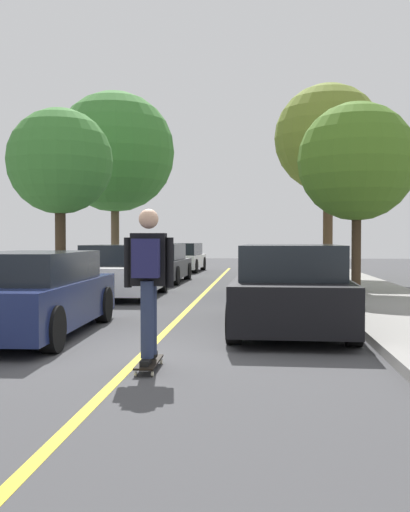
# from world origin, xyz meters

# --- Properties ---
(ground) EXTENTS (80.00, 80.00, 0.00)m
(ground) POSITION_xyz_m (0.00, 0.00, 0.00)
(ground) COLOR #424244
(center_line) EXTENTS (0.12, 39.20, 0.01)m
(center_line) POSITION_xyz_m (0.00, 4.00, 0.00)
(center_line) COLOR gold
(center_line) RESTS_ON ground
(parked_car_left_nearest) EXTENTS (1.92, 4.48, 1.32)m
(parked_car_left_nearest) POSITION_xyz_m (-2.06, 1.30, 0.66)
(parked_car_left_nearest) COLOR navy
(parked_car_left_nearest) RESTS_ON ground
(parked_car_left_near) EXTENTS (1.98, 4.23, 1.37)m
(parked_car_left_near) POSITION_xyz_m (-2.06, 7.64, 0.67)
(parked_car_left_near) COLOR white
(parked_car_left_near) RESTS_ON ground
(parked_car_left_far) EXTENTS (2.06, 4.32, 1.35)m
(parked_car_left_far) POSITION_xyz_m (-2.06, 13.23, 0.66)
(parked_car_left_far) COLOR #38383D
(parked_car_left_far) RESTS_ON ground
(parked_car_left_farthest) EXTENTS (1.97, 4.26, 1.33)m
(parked_car_left_farthest) POSITION_xyz_m (-2.06, 20.26, 0.67)
(parked_car_left_farthest) COLOR white
(parked_car_left_farthest) RESTS_ON ground
(parked_car_right_nearest) EXTENTS (2.02, 4.69, 1.43)m
(parked_car_right_nearest) POSITION_xyz_m (2.06, 2.32, 0.71)
(parked_car_right_nearest) COLOR black
(parked_car_right_nearest) RESTS_ON ground
(parked_car_right_near) EXTENTS (2.02, 4.63, 1.36)m
(parked_car_right_near) POSITION_xyz_m (2.06, 8.11, 0.67)
(parked_car_right_near) COLOR navy
(parked_car_right_near) RESTS_ON ground
(street_tree_left_nearest) EXTENTS (2.98, 2.98, 5.07)m
(street_tree_left_nearest) POSITION_xyz_m (-4.07, 8.72, 3.70)
(street_tree_left_nearest) COLOR #3D2D1E
(street_tree_left_nearest) RESTS_ON sidewalk_left
(street_tree_left_near) EXTENTS (4.66, 4.66, 7.10)m
(street_tree_left_near) POSITION_xyz_m (-4.07, 15.29, 4.90)
(street_tree_left_near) COLOR brown
(street_tree_left_near) RESTS_ON sidewalk_left
(street_tree_right_nearest) EXTENTS (3.09, 3.09, 4.96)m
(street_tree_right_nearest) POSITION_xyz_m (4.07, 8.19, 3.54)
(street_tree_right_nearest) COLOR #3D2D1E
(street_tree_right_nearest) RESTS_ON sidewalk_right
(street_tree_right_near) EXTENTS (3.97, 3.97, 7.10)m
(street_tree_right_near) POSITION_xyz_m (4.07, 14.82, 5.23)
(street_tree_right_near) COLOR #4C3823
(street_tree_right_near) RESTS_ON sidewalk_right
(skateboard) EXTENTS (0.23, 0.84, 0.10)m
(skateboard) POSITION_xyz_m (0.25, -1.10, 0.09)
(skateboard) COLOR black
(skateboard) RESTS_ON ground
(skateboarder) EXTENTS (0.58, 0.70, 1.77)m
(skateboarder) POSITION_xyz_m (0.25, -1.14, 1.11)
(skateboarder) COLOR black
(skateboarder) RESTS_ON skateboard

